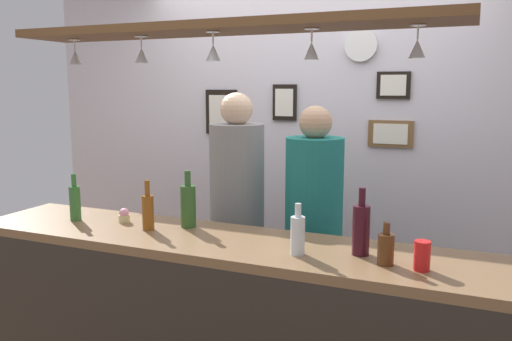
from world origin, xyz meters
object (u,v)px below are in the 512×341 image
Objects in this scene: person_left_grey_shirt at (237,202)px; picture_frame_crest at (285,102)px; bottle_champagne_green at (188,205)px; bottle_beer_green_import at (75,202)px; wall_clock at (361,45)px; person_middle_teal_shirt at (314,217)px; bottle_beer_brown_stubby at (386,248)px; picture_frame_caricature at (221,112)px; bottle_beer_amber_tall at (148,211)px; cupcake at (124,216)px; picture_frame_lower_pair at (391,134)px; bottle_wine_dark_red at (361,229)px; bottle_soda_clear at (298,234)px; drink_can at (422,256)px; picture_frame_upper_small at (393,85)px.

person_left_grey_shirt is 6.61× the size of picture_frame_crest.
person_left_grey_shirt is at bearing 88.77° from bottle_champagne_green.
wall_clock reaches higher than bottle_beer_green_import.
person_middle_teal_shirt is 0.95m from bottle_beer_brown_stubby.
picture_frame_caricature is at bearing 143.87° from person_middle_teal_shirt.
bottle_beer_green_import and bottle_beer_amber_tall have the same top height.
person_middle_teal_shirt is 6.33× the size of bottle_beer_green_import.
person_left_grey_shirt reaches higher than bottle_champagne_green.
cupcake is (-1.42, 0.14, -0.03)m from bottle_beer_brown_stubby.
picture_frame_lower_pair is 1.36× the size of wall_clock.
cupcake is at bearing -86.89° from picture_frame_caricature.
bottle_wine_dark_red reaches higher than bottle_beer_green_import.
person_middle_teal_shirt is 1.25m from wall_clock.
cupcake is (-1.30, 0.05, -0.08)m from bottle_wine_dark_red.
person_left_grey_shirt is 0.74m from bottle_beer_amber_tall.
bottle_beer_amber_tall is at bearing 174.65° from bottle_soda_clear.
bottle_beer_green_import is at bearing -98.16° from picture_frame_caricature.
bottle_beer_green_import reaches higher than bottle_soda_clear.
person_middle_teal_shirt is 13.49× the size of drink_can.
bottle_beer_brown_stubby is (1.05, -0.19, -0.05)m from bottle_champagne_green.
wall_clock is (0.61, 0.69, 0.99)m from person_left_grey_shirt.
bottle_wine_dark_red is 1.67× the size of bottle_beer_brown_stubby.
picture_frame_crest is at bearing 127.14° from drink_can.
bottle_beer_green_import is at bearing -117.07° from picture_frame_crest.
wall_clock reaches higher than bottle_beer_brown_stubby.
cupcake is at bearing -132.32° from picture_frame_upper_small.
bottle_soda_clear is 1.28× the size of bottle_beer_brown_stubby.
bottle_soda_clear reaches higher than drink_can.
cupcake is (-0.37, -0.05, -0.08)m from bottle_champagne_green.
bottle_beer_brown_stubby is 1.53m from picture_frame_lower_pair.
drink_can reaches higher than cupcake.
person_middle_teal_shirt is 7.48× the size of wall_clock.
bottle_wine_dark_red is at bearing -58.67° from person_middle_teal_shirt.
wall_clock is (1.26, 1.40, 0.90)m from bottle_beer_green_import.
bottle_wine_dark_red is at bearing -86.42° from picture_frame_upper_small.
bottle_beer_amber_tall is 1.18× the size of picture_frame_upper_small.
bottle_soda_clear is 0.77× the size of picture_frame_lower_pair.
bottle_beer_brown_stubby is at bearing -81.92° from picture_frame_upper_small.
cupcake is 1.52m from picture_frame_crest.
picture_frame_lower_pair is at bearing 83.72° from bottle_soda_clear.
person_left_grey_shirt is 0.98m from picture_frame_caricature.
picture_frame_lower_pair is (0.32, 0.70, 0.45)m from person_middle_teal_shirt.
bottle_champagne_green is at bearing 162.74° from bottle_soda_clear.
bottle_wine_dark_red is (0.42, -0.68, 0.15)m from person_middle_teal_shirt.
bottle_champagne_green is 1.65m from picture_frame_upper_small.
drink_can is at bearing -3.16° from bottle_beer_amber_tall.
bottle_beer_amber_tall is 0.84m from bottle_soda_clear.
bottle_soda_clear is at bearing -177.60° from bottle_beer_brown_stubby.
bottle_soda_clear is at bearing -96.28° from picture_frame_lower_pair.
bottle_champagne_green reaches higher than bottle_soda_clear.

